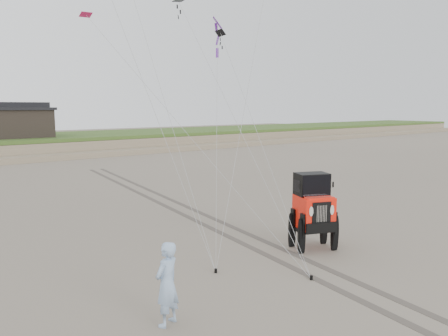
{
  "coord_description": "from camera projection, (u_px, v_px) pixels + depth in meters",
  "views": [
    {
      "loc": [
        -8.7,
        -8.27,
        4.64
      ],
      "look_at": [
        0.38,
        3.0,
        2.6
      ],
      "focal_mm": 35.0,
      "sensor_mm": 36.0,
      "label": 1
    }
  ],
  "objects": [
    {
      "name": "stake_aux",
      "position": [
        311.0,
        278.0,
        11.77
      ],
      "size": [
        0.08,
        0.08,
        0.12
      ],
      "primitive_type": "cylinder",
      "color": "black",
      "rests_on": "ground"
    },
    {
      "name": "cabin",
      "position": [
        15.0,
        121.0,
        41.75
      ],
      "size": [
        6.4,
        5.4,
        3.35
      ],
      "color": "black",
      "rests_on": "dune_ridge"
    },
    {
      "name": "man",
      "position": [
        167.0,
        284.0,
        9.24
      ],
      "size": [
        0.78,
        0.65,
        1.83
      ],
      "primitive_type": "imported",
      "rotation": [
        0.0,
        0.0,
        3.52
      ],
      "color": "#8196C8",
      "rests_on": "ground"
    },
    {
      "name": "tire_tracks",
      "position": [
        183.0,
        209.0,
        19.84
      ],
      "size": [
        5.22,
        29.74,
        0.01
      ],
      "color": "#4C443D",
      "rests_on": "ground"
    },
    {
      "name": "ground",
      "position": [
        280.0,
        271.0,
        12.43
      ],
      "size": [
        160.0,
        160.0,
        0.0
      ],
      "primitive_type": "plane",
      "color": "#6B6054",
      "rests_on": "ground"
    },
    {
      "name": "stake_main",
      "position": [
        216.0,
        271.0,
        12.27
      ],
      "size": [
        0.08,
        0.08,
        0.12
      ],
      "primitive_type": "cylinder",
      "color": "black",
      "rests_on": "ground"
    },
    {
      "name": "jeep",
      "position": [
        313.0,
        219.0,
        14.23
      ],
      "size": [
        4.22,
        5.83,
        2.0
      ],
      "primitive_type": null,
      "rotation": [
        0.0,
        0.0,
        -0.4
      ],
      "color": "#FF1E0E",
      "rests_on": "ground"
    }
  ]
}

